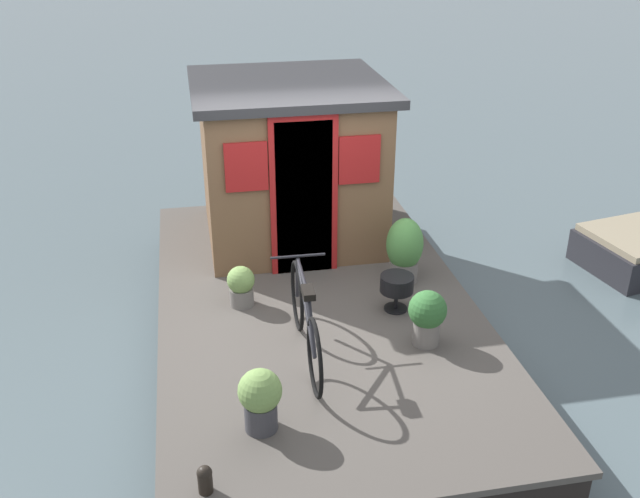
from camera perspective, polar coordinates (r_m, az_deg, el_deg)
ground_plane at (r=7.58m, az=-0.29°, el=-7.10°), size 60.00×60.00×0.00m
houseboat_deck at (r=7.46m, az=-0.29°, el=-5.68°), size 5.53×3.17×0.44m
houseboat_cabin at (r=8.43m, az=-2.40°, el=6.99°), size 2.10×2.17×1.87m
bicycle at (r=6.33m, az=-1.17°, el=-5.72°), size 1.70×0.50×0.81m
potted_plant_succulent at (r=6.63m, az=8.50°, el=-5.21°), size 0.35×0.35×0.54m
potted_plant_geranium at (r=5.60m, az=-4.77°, el=-11.68°), size 0.34×0.34×0.53m
potted_plant_rosemary at (r=7.63m, az=6.72°, el=-0.01°), size 0.39×0.39×0.72m
potted_plant_mint at (r=7.24m, az=-6.28°, el=-2.89°), size 0.28×0.28×0.42m
charcoal_grill at (r=7.13m, az=6.11°, el=-2.87°), size 0.33×0.33×0.38m
mooring_bollard at (r=5.26m, az=-9.12°, el=-17.53°), size 0.11×0.11×0.22m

